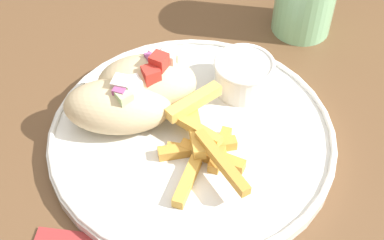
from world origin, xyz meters
name	(u,v)px	position (x,y,z in m)	size (l,w,h in m)	color
table	(204,180)	(0.00, 0.00, 0.69)	(1.43, 1.43, 0.76)	brown
plate	(192,135)	(-0.02, 0.00, 0.77)	(0.31, 0.31, 0.02)	white
pita_sandwich_near	(118,106)	(-0.09, -0.02, 0.80)	(0.13, 0.10, 0.07)	beige
pita_sandwich_far	(148,83)	(-0.08, 0.02, 0.80)	(0.12, 0.10, 0.08)	beige
fries_pile	(201,142)	(0.00, -0.02, 0.78)	(0.11, 0.14, 0.04)	gold
sauce_ramekin	(244,74)	(0.01, 0.09, 0.79)	(0.07, 0.07, 0.04)	white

